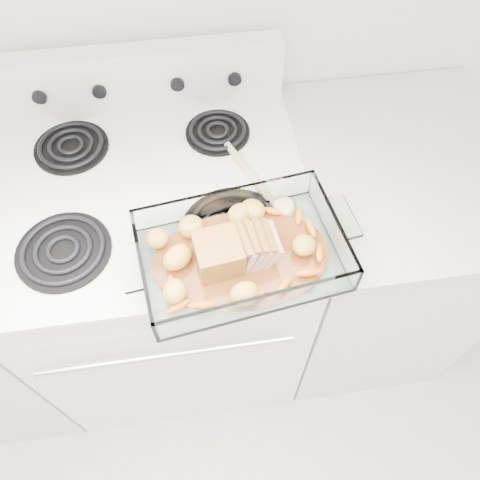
{
  "coord_description": "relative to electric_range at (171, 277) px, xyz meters",
  "views": [
    {
      "loc": [
        0.12,
        0.9,
        1.81
      ],
      "look_at": [
        0.19,
        1.43,
        0.99
      ],
      "focal_mm": 35.0,
      "sensor_mm": 36.0,
      "label": 1
    }
  ],
  "objects": [
    {
      "name": "baking_dish",
      "position": [
        0.19,
        -0.24,
        0.48
      ],
      "size": [
        0.42,
        0.28,
        0.08
      ],
      "rotation": [
        0.0,
        0.0,
        0.13
      ],
      "color": "white",
      "rests_on": "electric_range"
    },
    {
      "name": "roast_vegetables",
      "position": [
        0.19,
        -0.21,
        0.49
      ],
      "size": [
        0.33,
        0.18,
        0.04
      ],
      "rotation": [
        0.0,
        0.0,
        -0.26
      ],
      "color": "#D7650D",
      "rests_on": "baking_dish"
    },
    {
      "name": "pork_roast",
      "position": [
        0.17,
        -0.24,
        0.51
      ],
      "size": [
        0.18,
        0.09,
        0.08
      ],
      "rotation": [
        0.0,
        0.0,
        0.32
      ],
      "color": "olive",
      "rests_on": "baking_dish"
    },
    {
      "name": "electric_range",
      "position": [
        0.0,
        0.0,
        0.0
      ],
      "size": [
        0.78,
        0.7,
        1.12
      ],
      "color": "white",
      "rests_on": "ground"
    },
    {
      "name": "wooden_spoon",
      "position": [
        0.29,
        -0.06,
        0.46
      ],
      "size": [
        0.14,
        0.26,
        0.02
      ],
      "rotation": [
        0.0,
        0.0,
        0.38
      ],
      "color": "beige",
      "rests_on": "electric_range"
    },
    {
      "name": "counter_right",
      "position": [
        0.66,
        -0.0,
        -0.02
      ],
      "size": [
        0.58,
        0.68,
        0.93
      ],
      "color": "silver",
      "rests_on": "ground"
    }
  ]
}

